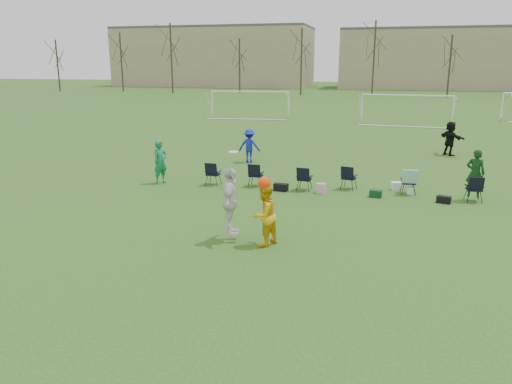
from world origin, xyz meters
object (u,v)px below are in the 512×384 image
(fielder_blue, at_px, (249,146))
(goal_mid, at_px, (407,101))
(fielder_black, at_px, (450,138))
(center_contest, at_px, (247,208))
(fielder_green_near, at_px, (160,162))
(goal_left, at_px, (250,97))

(fielder_blue, bearing_deg, goal_mid, -114.48)
(fielder_black, distance_m, center_contest, 17.78)
(fielder_black, bearing_deg, goal_mid, -27.73)
(fielder_green_near, relative_size, center_contest, 0.71)
(fielder_green_near, height_order, goal_left, goal_left)
(fielder_green_near, distance_m, fielder_black, 16.23)
(fielder_black, xyz_separation_m, center_contest, (-7.14, -16.28, 0.11))
(fielder_blue, height_order, goal_mid, goal_mid)
(goal_mid, bearing_deg, center_contest, -95.72)
(fielder_black, distance_m, goal_mid, 14.51)
(fielder_blue, xyz_separation_m, goal_mid, (8.33, 19.07, 1.06))
(fielder_black, height_order, goal_mid, goal_mid)
(center_contest, bearing_deg, fielder_black, 66.31)
(fielder_blue, bearing_deg, fielder_black, -156.12)
(center_contest, distance_m, goal_mid, 31.09)
(center_contest, bearing_deg, fielder_blue, 104.91)
(fielder_green_near, bearing_deg, goal_mid, 1.96)
(fielder_green_near, height_order, fielder_black, fielder_black)
(fielder_green_near, relative_size, fielder_blue, 1.08)
(goal_left, bearing_deg, fielder_black, -50.80)
(center_contest, relative_size, goal_mid, 0.35)
(fielder_black, xyz_separation_m, goal_mid, (-1.90, 14.35, 0.98))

